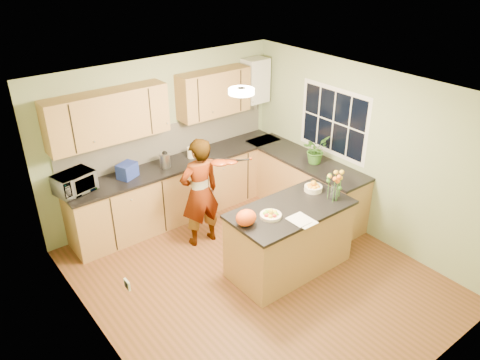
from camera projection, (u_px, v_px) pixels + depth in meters
floor at (255, 277)px, 6.21m from camera, size 4.50×4.50×0.00m
ceiling at (259, 94)px, 5.05m from camera, size 4.00×4.50×0.02m
wall_back at (163, 138)px, 7.21m from camera, size 4.00×0.02×2.50m
wall_front at (422, 295)px, 4.06m from camera, size 4.00×0.02×2.50m
wall_left at (99, 257)px, 4.54m from camera, size 0.02×4.50×2.50m
wall_right at (363, 153)px, 6.73m from camera, size 0.02×4.50×2.50m
back_counter at (182, 188)px, 7.41m from camera, size 3.64×0.62×0.94m
right_counter at (303, 184)px, 7.52m from camera, size 0.62×2.24×0.94m
splashback at (170, 140)px, 7.27m from camera, size 3.60×0.02×0.52m
upper_cabinets at (155, 106)px, 6.71m from camera, size 3.20×0.34×0.70m
boiler at (255, 81)px, 7.72m from camera, size 0.40×0.30×0.86m
window_right at (333, 122)px, 7.00m from camera, size 0.01×1.30×1.05m
light_switch at (127, 284)px, 4.11m from camera, size 0.02×0.09×0.09m
ceiling_lamp at (241, 91)px, 5.28m from camera, size 0.30×0.30×0.07m
peninsula_island at (289, 238)px, 6.18m from camera, size 1.64×0.84×0.94m
fruit_dish at (271, 214)px, 5.75m from camera, size 0.27×0.27×0.09m
orange_bowl at (313, 187)px, 6.34m from camera, size 0.24×0.24×0.14m
flower_vase at (336, 178)px, 6.02m from camera, size 0.25×0.25×0.46m
orange_bag at (246, 218)px, 5.57m from camera, size 0.27×0.23×0.20m
papers at (302, 220)px, 5.69m from camera, size 0.24×0.33×0.01m
violinist at (200, 193)px, 6.56m from camera, size 0.62×0.43×1.64m
violin at (220, 163)px, 6.29m from camera, size 0.61×0.53×0.15m
microwave at (74, 183)px, 6.27m from camera, size 0.58×0.46×0.28m
blue_box at (127, 171)px, 6.67m from camera, size 0.33×0.29×0.22m
kettle at (165, 159)px, 6.96m from camera, size 0.16×0.16×0.30m
jar_cream at (191, 153)px, 7.27m from camera, size 0.15×0.15×0.17m
jar_white at (199, 150)px, 7.35m from camera, size 0.15×0.15×0.18m
potted_plant at (315, 150)px, 7.06m from camera, size 0.44×0.40×0.43m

